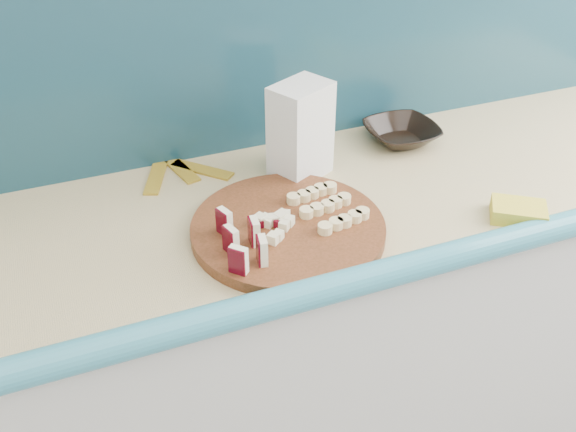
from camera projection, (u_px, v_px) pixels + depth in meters
The scene contains 10 objects.
kitchen_counter at pixel (329, 333), 1.74m from camera, with size 2.20×0.63×0.91m.
backsplash at pixel (290, 46), 1.56m from camera, with size 2.20×0.02×0.50m, color teal.
cutting_board at pixel (288, 229), 1.34m from camera, with size 0.41×0.41×0.03m, color #40240D.
apple_wedges at pixel (242, 240), 1.24m from camera, with size 0.08×0.16×0.06m.
apple_chunks at pixel (277, 224), 1.32m from camera, with size 0.07×0.06×0.02m.
banana_slices at pixel (328, 206), 1.37m from camera, with size 0.15×0.17×0.02m.
brown_bowl at pixel (401, 134), 1.67m from camera, with size 0.19×0.19×0.05m, color black.
flour_bag at pixel (301, 131), 1.48m from camera, with size 0.13×0.10×0.23m, color silver.
sponge at pixel (518, 212), 1.38m from camera, with size 0.11×0.08×0.03m, color gold.
banana_peel at pixel (179, 171), 1.55m from camera, with size 0.22×0.18×0.01m.
Camera 1 is at (-0.46, 0.38, 1.71)m, focal length 40.00 mm.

